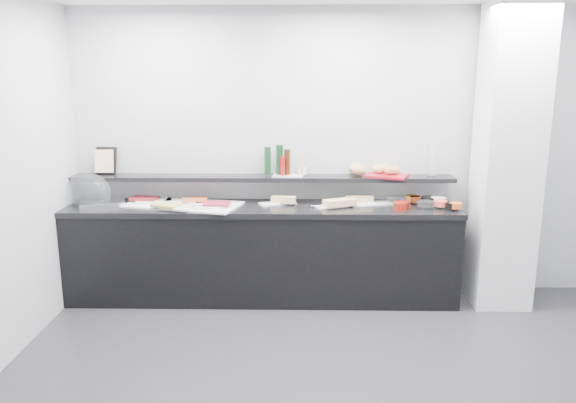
{
  "coord_description": "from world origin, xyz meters",
  "views": [
    {
      "loc": [
        -0.36,
        -3.34,
        2.1
      ],
      "look_at": [
        -0.45,
        1.45,
        1.0
      ],
      "focal_mm": 35.0,
      "sensor_mm": 36.0,
      "label": 1
    }
  ],
  "objects_px": {
    "sandwich_plate_mid": "(332,206)",
    "bread_tray": "(386,176)",
    "condiment_tray": "(288,176)",
    "carafe": "(433,161)",
    "cloche_base": "(102,203)",
    "framed_print": "(106,160)"
  },
  "relations": [
    {
      "from": "sandwich_plate_mid",
      "to": "carafe",
      "type": "bearing_deg",
      "value": -13.82
    },
    {
      "from": "framed_print",
      "to": "carafe",
      "type": "bearing_deg",
      "value": 8.6
    },
    {
      "from": "cloche_base",
      "to": "carafe",
      "type": "height_order",
      "value": "carafe"
    },
    {
      "from": "sandwich_plate_mid",
      "to": "condiment_tray",
      "type": "xyz_separation_m",
      "value": [
        -0.4,
        0.2,
        0.25
      ]
    },
    {
      "from": "cloche_base",
      "to": "framed_print",
      "type": "bearing_deg",
      "value": 75.06
    },
    {
      "from": "cloche_base",
      "to": "sandwich_plate_mid",
      "type": "xyz_separation_m",
      "value": [
        2.13,
        -0.05,
        -0.01
      ]
    },
    {
      "from": "condiment_tray",
      "to": "carafe",
      "type": "xyz_separation_m",
      "value": [
        1.35,
        -0.01,
        0.14
      ]
    },
    {
      "from": "cloche_base",
      "to": "condiment_tray",
      "type": "distance_m",
      "value": 1.75
    },
    {
      "from": "carafe",
      "to": "sandwich_plate_mid",
      "type": "bearing_deg",
      "value": -168.96
    },
    {
      "from": "sandwich_plate_mid",
      "to": "bread_tray",
      "type": "height_order",
      "value": "bread_tray"
    },
    {
      "from": "sandwich_plate_mid",
      "to": "condiment_tray",
      "type": "distance_m",
      "value": 0.51
    },
    {
      "from": "bread_tray",
      "to": "cloche_base",
      "type": "bearing_deg",
      "value": -155.83
    },
    {
      "from": "condiment_tray",
      "to": "carafe",
      "type": "height_order",
      "value": "carafe"
    },
    {
      "from": "cloche_base",
      "to": "carafe",
      "type": "bearing_deg",
      "value": -17.96
    },
    {
      "from": "sandwich_plate_mid",
      "to": "carafe",
      "type": "distance_m",
      "value": 1.04
    },
    {
      "from": "cloche_base",
      "to": "carafe",
      "type": "xyz_separation_m",
      "value": [
        3.07,
        0.13,
        0.38
      ]
    },
    {
      "from": "sandwich_plate_mid",
      "to": "bread_tray",
      "type": "xyz_separation_m",
      "value": [
        0.52,
        0.19,
        0.25
      ]
    },
    {
      "from": "sandwich_plate_mid",
      "to": "framed_print",
      "type": "relative_size",
      "value": 1.15
    },
    {
      "from": "cloche_base",
      "to": "framed_print",
      "type": "distance_m",
      "value": 0.44
    },
    {
      "from": "sandwich_plate_mid",
      "to": "bread_tray",
      "type": "relative_size",
      "value": 0.78
    },
    {
      "from": "carafe",
      "to": "condiment_tray",
      "type": "bearing_deg",
      "value": 179.38
    },
    {
      "from": "bread_tray",
      "to": "condiment_tray",
      "type": "bearing_deg",
      "value": -159.3
    }
  ]
}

